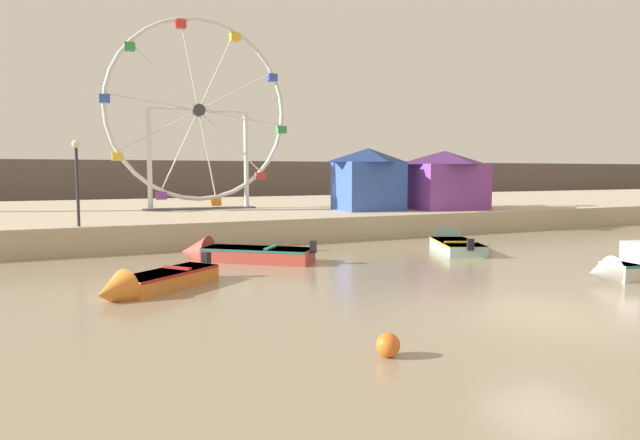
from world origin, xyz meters
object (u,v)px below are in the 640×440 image
motorboat_faded_red (235,253)px  motorboat_seafoam (451,243)px  ferris_wheel_white_frame (199,114)px  mooring_buoy_orange (388,345)px  carnival_booth_blue_tent (368,178)px  carnival_booth_purple_stall (444,179)px  promenade_lamp_near (77,169)px  motorboat_pale_grey (637,267)px  motorboat_orange_hull (151,282)px

motorboat_faded_red → motorboat_seafoam: 9.39m
ferris_wheel_white_frame → mooring_buoy_orange: bearing=-94.6°
carnival_booth_blue_tent → carnival_booth_purple_stall: carnival_booth_blue_tent is taller
motorboat_seafoam → mooring_buoy_orange: size_ratio=10.43×
motorboat_seafoam → mooring_buoy_orange: bearing=160.7°
carnival_booth_blue_tent → mooring_buoy_orange: bearing=-114.9°
motorboat_faded_red → carnival_booth_purple_stall: 16.27m
promenade_lamp_near → motorboat_seafoam: bearing=-18.6°
ferris_wheel_white_frame → mooring_buoy_orange: size_ratio=24.92×
motorboat_faded_red → promenade_lamp_near: (-5.24, 4.18, 3.14)m
motorboat_pale_grey → promenade_lamp_near: size_ratio=1.22×
carnival_booth_purple_stall → promenade_lamp_near: promenade_lamp_near is taller
promenade_lamp_near → motorboat_pale_grey: bearing=-39.0°
motorboat_faded_red → promenade_lamp_near: size_ratio=1.40×
motorboat_faded_red → mooring_buoy_orange: motorboat_faded_red is taller
motorboat_orange_hull → carnival_booth_purple_stall: bearing=173.5°
motorboat_orange_hull → carnival_booth_blue_tent: bearing=-176.3°
motorboat_pale_grey → ferris_wheel_white_frame: size_ratio=0.38×
motorboat_pale_grey → carnival_booth_purple_stall: bearing=-97.6°
motorboat_pale_grey → promenade_lamp_near: bearing=-31.6°
motorboat_seafoam → promenade_lamp_near: size_ratio=1.34×
motorboat_orange_hull → carnival_booth_purple_stall: size_ratio=0.82×
promenade_lamp_near → carnival_booth_purple_stall: bearing=7.4°
motorboat_faded_red → promenade_lamp_near: 7.40m
carnival_booth_blue_tent → mooring_buoy_orange: carnival_booth_blue_tent is taller
motorboat_pale_grey → motorboat_faded_red: (-10.46, 8.52, -0.08)m
motorboat_orange_hull → mooring_buoy_orange: bearing=75.1°
ferris_wheel_white_frame → promenade_lamp_near: 11.16m
motorboat_pale_grey → mooring_buoy_orange: bearing=23.4°
motorboat_faded_red → motorboat_seafoam: (9.36, -0.73, -0.05)m
motorboat_pale_grey → mooring_buoy_orange: (-10.94, -3.13, -0.14)m
motorboat_orange_hull → carnival_booth_blue_tent: (13.60, 11.96, 2.70)m
motorboat_faded_red → ferris_wheel_white_frame: (1.46, 12.51, 6.36)m
motorboat_seafoam → ferris_wheel_white_frame: 16.70m
motorboat_orange_hull → carnival_booth_purple_stall: carnival_booth_purple_stall is taller
motorboat_orange_hull → mooring_buoy_orange: motorboat_orange_hull is taller
motorboat_orange_hull → motorboat_faded_red: size_ratio=0.81×
motorboat_pale_grey → mooring_buoy_orange: size_ratio=9.55×
motorboat_orange_hull → promenade_lamp_near: promenade_lamp_near is taller
promenade_lamp_near → mooring_buoy_orange: (4.76, -15.84, -3.20)m
motorboat_orange_hull → motorboat_seafoam: (12.96, 3.51, -0.02)m
carnival_booth_purple_stall → carnival_booth_blue_tent: bearing=171.9°
promenade_lamp_near → ferris_wheel_white_frame: bearing=51.2°
motorboat_faded_red → carnival_booth_blue_tent: carnival_booth_blue_tent is taller
motorboat_pale_grey → mooring_buoy_orange: motorboat_pale_grey is taller
carnival_booth_purple_stall → motorboat_faded_red: bearing=-151.3°
carnival_booth_purple_stall → ferris_wheel_white_frame: bearing=160.1°
motorboat_orange_hull → carnival_booth_blue_tent: size_ratio=0.99×
motorboat_faded_red → carnival_booth_purple_stall: (14.56, 6.77, 2.62)m
carnival_booth_blue_tent → motorboat_faded_red: bearing=-138.9°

